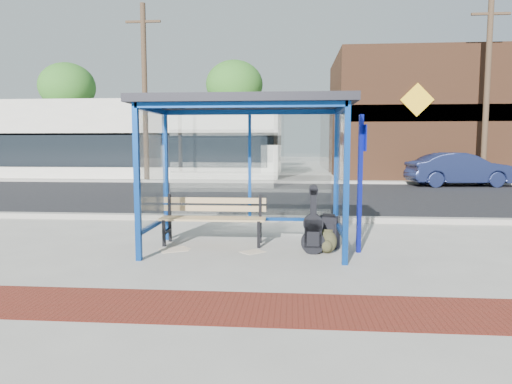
# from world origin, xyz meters

# --- Properties ---
(ground) EXTENTS (120.00, 120.00, 0.00)m
(ground) POSITION_xyz_m (0.00, 0.00, 0.00)
(ground) COLOR #B2ADA0
(ground) RESTS_ON ground
(brick_paver_strip) EXTENTS (60.00, 1.00, 0.01)m
(brick_paver_strip) POSITION_xyz_m (0.00, -2.60, 0.01)
(brick_paver_strip) COLOR maroon
(brick_paver_strip) RESTS_ON ground
(curb_near) EXTENTS (60.00, 0.25, 0.12)m
(curb_near) POSITION_xyz_m (0.00, 2.90, 0.06)
(curb_near) COLOR gray
(curb_near) RESTS_ON ground
(street_asphalt) EXTENTS (60.00, 10.00, 0.00)m
(street_asphalt) POSITION_xyz_m (0.00, 8.00, 0.00)
(street_asphalt) COLOR black
(street_asphalt) RESTS_ON ground
(curb_far) EXTENTS (60.00, 0.25, 0.12)m
(curb_far) POSITION_xyz_m (0.00, 13.10, 0.06)
(curb_far) COLOR gray
(curb_far) RESTS_ON ground
(far_sidewalk) EXTENTS (60.00, 4.00, 0.01)m
(far_sidewalk) POSITION_xyz_m (0.00, 15.00, 0.00)
(far_sidewalk) COLOR #B2ADA0
(far_sidewalk) RESTS_ON ground
(bus_shelter) EXTENTS (3.30, 1.80, 2.42)m
(bus_shelter) POSITION_xyz_m (0.00, 0.07, 2.07)
(bus_shelter) COLOR navy
(bus_shelter) RESTS_ON ground
(storefront_white) EXTENTS (18.00, 6.04, 4.00)m
(storefront_white) POSITION_xyz_m (-9.00, 17.99, 2.00)
(storefront_white) COLOR silver
(storefront_white) RESTS_ON ground
(storefront_brown) EXTENTS (10.00, 7.08, 6.40)m
(storefront_brown) POSITION_xyz_m (8.00, 18.49, 3.20)
(storefront_brown) COLOR #59331E
(storefront_brown) RESTS_ON ground
(tree_left) EXTENTS (3.60, 3.60, 7.03)m
(tree_left) POSITION_xyz_m (-14.00, 22.00, 5.45)
(tree_left) COLOR #4C3826
(tree_left) RESTS_ON ground
(tree_mid) EXTENTS (3.60, 3.60, 7.03)m
(tree_mid) POSITION_xyz_m (-3.00, 22.00, 5.45)
(tree_mid) COLOR #4C3826
(tree_mid) RESTS_ON ground
(tree_right) EXTENTS (3.60, 3.60, 7.03)m
(tree_right) POSITION_xyz_m (12.50, 22.00, 5.45)
(tree_right) COLOR #4C3826
(tree_right) RESTS_ON ground
(utility_pole_west) EXTENTS (1.60, 0.24, 8.00)m
(utility_pole_west) POSITION_xyz_m (-6.00, 13.40, 4.11)
(utility_pole_west) COLOR #4C3826
(utility_pole_west) RESTS_ON ground
(utility_pole_east) EXTENTS (1.60, 0.24, 8.00)m
(utility_pole_east) POSITION_xyz_m (9.00, 13.40, 4.11)
(utility_pole_east) COLOR #4C3826
(utility_pole_east) RESTS_ON ground
(bench) EXTENTS (1.80, 0.45, 0.85)m
(bench) POSITION_xyz_m (-0.60, 0.46, 0.48)
(bench) COLOR black
(bench) RESTS_ON ground
(guitar_bag) EXTENTS (0.37, 0.11, 1.02)m
(guitar_bag) POSITION_xyz_m (1.07, -0.14, 0.37)
(guitar_bag) COLOR black
(guitar_bag) RESTS_ON ground
(suitcase) EXTENTS (0.38, 0.31, 0.57)m
(suitcase) POSITION_xyz_m (1.35, 0.31, 0.26)
(suitcase) COLOR black
(suitcase) RESTS_ON ground
(backpack) EXTENTS (0.34, 0.31, 0.37)m
(backpack) POSITION_xyz_m (1.30, -0.07, 0.18)
(backpack) COLOR #2E2C19
(backpack) RESTS_ON ground
(sign_post) EXTENTS (0.11, 0.27, 2.17)m
(sign_post) POSITION_xyz_m (1.81, 0.03, 1.22)
(sign_post) COLOR navy
(sign_post) RESTS_ON ground
(newspaper_a) EXTENTS (0.53, 0.49, 0.01)m
(newspaper_a) POSITION_xyz_m (-1.16, -0.06, 0.00)
(newspaper_a) COLOR white
(newspaper_a) RESTS_ON ground
(newspaper_b) EXTENTS (0.48, 0.47, 0.01)m
(newspaper_b) POSITION_xyz_m (-1.14, 0.02, 0.00)
(newspaper_b) COLOR white
(newspaper_b) RESTS_ON ground
(newspaper_c) EXTENTS (0.44, 0.44, 0.01)m
(newspaper_c) POSITION_xyz_m (0.13, -0.09, 0.00)
(newspaper_c) COLOR white
(newspaper_c) RESTS_ON ground
(parked_car) EXTENTS (4.35, 1.91, 1.39)m
(parked_car) POSITION_xyz_m (7.64, 12.28, 0.69)
(parked_car) COLOR #171F42
(parked_car) RESTS_ON ground
(fire_hydrant) EXTENTS (0.29, 0.19, 0.65)m
(fire_hydrant) POSITION_xyz_m (10.20, 13.97, 0.35)
(fire_hydrant) COLOR red
(fire_hydrant) RESTS_ON ground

